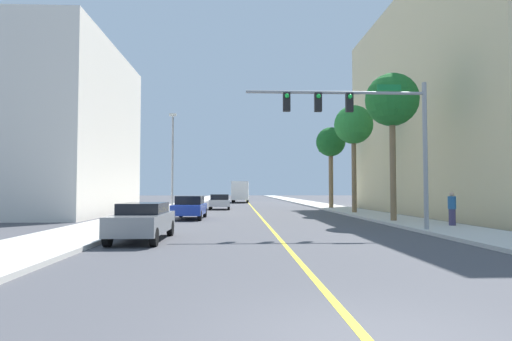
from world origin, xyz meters
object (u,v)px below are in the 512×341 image
street_lamp (173,157)px  car_blue (190,207)px  delivery_truck (240,191)px  pedestrian (452,209)px  traffic_signal_mast (367,121)px  car_gray (143,220)px  palm_mid (354,126)px  palm_far (331,143)px  palm_near (392,101)px  car_silver (220,202)px

street_lamp → car_blue: size_ratio=1.75×
delivery_truck → pedestrian: size_ratio=5.14×
traffic_signal_mast → car_gray: (-9.36, -2.51, -4.23)m
car_blue → palm_mid: bearing=-156.7°
palm_far → delivery_truck: (-8.78, 21.79, -4.85)m
palm_far → pedestrian: bearing=-86.5°
traffic_signal_mast → palm_mid: (3.33, 14.39, 1.92)m
street_lamp → palm_near: (14.21, -10.80, 2.46)m
traffic_signal_mast → pedestrian: traffic_signal_mast is taller
palm_near → car_blue: (-12.04, 3.92, -6.24)m
palm_far → palm_near: bearing=-91.0°
pedestrian → car_blue: bearing=-63.0°
street_lamp → pedestrian: (15.83, -14.36, -3.59)m
palm_mid → car_blue: palm_mid is taller
palm_mid → delivery_truck: palm_mid is taller
delivery_truck → traffic_signal_mast: bearing=-81.3°
traffic_signal_mast → delivery_truck: size_ratio=0.96×
traffic_signal_mast → car_silver: 24.50m
car_silver → pedestrian: size_ratio=2.35×
palm_far → delivery_truck: bearing=111.9°
palm_mid → car_silver: 15.10m
street_lamp → palm_far: size_ratio=1.00×
palm_mid → delivery_truck: 32.34m
palm_near → palm_far: bearing=89.0°
street_lamp → palm_mid: bearing=-7.4°
delivery_truck → car_gray: bearing=-92.9°
traffic_signal_mast → car_gray: traffic_signal_mast is taller
palm_mid → car_blue: 14.56m
palm_far → car_gray: 29.41m
palm_mid → car_blue: size_ratio=1.84×
car_silver → car_gray: 25.52m
pedestrian → delivery_truck: bearing=-111.1°
palm_far → delivery_truck: palm_far is taller
palm_near → car_silver: bearing=121.3°
palm_near → car_blue: size_ratio=1.87×
traffic_signal_mast → palm_far: palm_far is taller
car_blue → palm_near: bearing=163.0°
palm_far → car_blue: size_ratio=1.75×
car_gray → pedestrian: (14.13, 4.42, 0.22)m
car_blue → car_gray: 11.91m
traffic_signal_mast → pedestrian: bearing=21.8°
traffic_signal_mast → car_gray: 10.58m
car_gray → delivery_truck: (4.05, 47.63, 0.89)m
palm_far → delivery_truck: 23.99m
street_lamp → car_blue: 8.14m
car_gray → pedestrian: pedestrian is taller
car_gray → car_silver: bearing=-94.0°
pedestrian → traffic_signal_mast: bearing=-12.5°
traffic_signal_mast → delivery_truck: (-5.31, 45.12, -3.33)m
car_silver → delivery_truck: 22.31m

